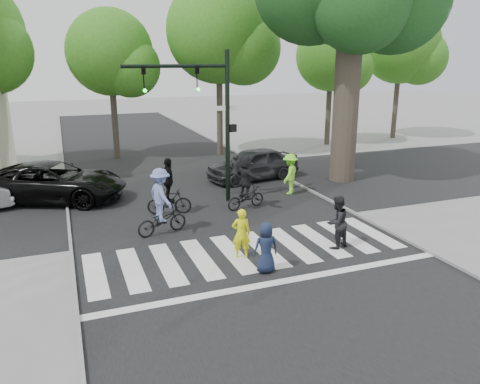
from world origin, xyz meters
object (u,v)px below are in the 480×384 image
object	(u,v)px
pedestrian_adult	(337,222)
car_grey	(253,164)
cyclist_mid	(169,192)
cyclist_right	(246,185)
traffic_signal	(207,106)
pedestrian_woman	(241,233)
cyclist_left	(161,206)
car_suv	(53,182)
pedestrian_child	(266,248)

from	to	relation	value
pedestrian_adult	car_grey	size ratio (longest dim) A/B	0.37
cyclist_mid	cyclist_right	bearing A→B (deg)	-7.31
traffic_signal	pedestrian_adult	distance (m)	7.03
cyclist_mid	car_grey	xyz separation A→B (m)	(4.94, 3.73, -0.11)
car_grey	pedestrian_woman	bearing A→B (deg)	-34.49
pedestrian_woman	cyclist_left	size ratio (longest dim) A/B	0.67
cyclist_left	car_grey	distance (m)	7.99
pedestrian_woman	car_grey	bearing A→B (deg)	-99.68
traffic_signal	car_suv	xyz separation A→B (m)	(-5.84, 2.53, -3.10)
pedestrian_child	car_suv	distance (m)	10.68
traffic_signal	cyclist_left	world-z (taller)	traffic_signal
cyclist_left	car_suv	bearing A→B (deg)	122.39
pedestrian_woman	cyclist_left	distance (m)	3.28
traffic_signal	cyclist_right	xyz separation A→B (m)	(1.15, -1.22, -2.96)
pedestrian_woman	cyclist_mid	bearing A→B (deg)	-62.02
pedestrian_child	cyclist_right	size ratio (longest dim) A/B	0.68
car_suv	car_grey	size ratio (longest dim) A/B	1.28
pedestrian_child	car_grey	world-z (taller)	car_grey
pedestrian_woman	car_suv	world-z (taller)	car_suv
traffic_signal	cyclist_mid	world-z (taller)	traffic_signal
pedestrian_adult	cyclist_mid	distance (m)	6.50
pedestrian_woman	cyclist_right	distance (m)	4.69
pedestrian_child	cyclist_left	distance (m)	4.42
pedestrian_child	pedestrian_adult	xyz separation A→B (m)	(2.73, 0.80, 0.12)
pedestrian_adult	cyclist_right	size ratio (longest dim) A/B	0.79
pedestrian_woman	car_suv	bearing A→B (deg)	-42.52
cyclist_left	traffic_signal	bearing A→B (deg)	48.24
traffic_signal	cyclist_mid	size ratio (longest dim) A/B	2.78
car_suv	pedestrian_woman	bearing A→B (deg)	-124.74
pedestrian_woman	pedestrian_adult	xyz separation A→B (m)	(3.00, -0.36, 0.08)
car_suv	cyclist_left	bearing A→B (deg)	-124.88
pedestrian_child	cyclist_right	world-z (taller)	cyclist_right
pedestrian_woman	cyclist_left	world-z (taller)	cyclist_left
pedestrian_woman	car_suv	size ratio (longest dim) A/B	0.26
pedestrian_adult	cyclist_left	xyz separation A→B (m)	(-4.77, 3.11, 0.14)
pedestrian_adult	cyclist_mid	bearing A→B (deg)	-69.36
cyclist_right	car_suv	bearing A→B (deg)	151.83
cyclist_mid	cyclist_right	xyz separation A→B (m)	(2.94, -0.38, 0.06)
pedestrian_adult	cyclist_right	distance (m)	4.81
cyclist_right	car_grey	size ratio (longest dim) A/B	0.47
cyclist_left	car_grey	xyz separation A→B (m)	(5.63, 5.67, -0.20)
pedestrian_woman	cyclist_right	bearing A→B (deg)	-98.35
pedestrian_woman	cyclist_right	size ratio (longest dim) A/B	0.71
pedestrian_child	pedestrian_adult	size ratio (longest dim) A/B	0.86
traffic_signal	pedestrian_child	size ratio (longest dim) A/B	4.19
pedestrian_woman	cyclist_mid	size ratio (longest dim) A/B	0.70
pedestrian_adult	car_suv	distance (m)	11.71
pedestrian_adult	car_suv	size ratio (longest dim) A/B	0.29
pedestrian_woman	pedestrian_child	world-z (taller)	pedestrian_woman
pedestrian_child	car_grey	size ratio (longest dim) A/B	0.32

